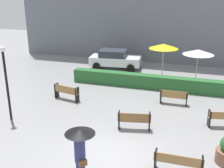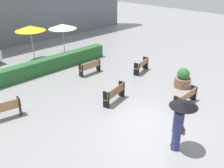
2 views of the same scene
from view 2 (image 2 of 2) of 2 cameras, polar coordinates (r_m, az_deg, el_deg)
ground_plane at (r=11.22m, az=7.62°, el=-9.26°), size 60.00×60.00×0.00m
bench_far_left at (r=12.22m, az=-24.28°, el=-5.43°), size 1.71×0.67×0.91m
bench_back_row at (r=15.99m, az=-5.09°, el=4.01°), size 1.60×0.38×0.86m
bench_far_right at (r=16.33m, az=6.91°, el=4.40°), size 1.54×0.72×0.85m
bench_near_right at (r=12.82m, az=16.86°, el=-2.95°), size 1.77×0.38×0.81m
bench_mid_center at (r=12.57m, az=0.66°, el=-2.15°), size 1.59×0.66×0.89m
pedestrian_with_umbrella at (r=9.34m, az=15.54°, el=-7.89°), size 1.02×1.02×2.07m
planter_pot at (r=14.77m, az=16.15°, el=1.12°), size 0.94×0.94×1.16m
patio_umbrella_yellow at (r=18.69m, az=-18.50°, el=12.20°), size 2.14×2.14×2.61m
patio_umbrella_white at (r=19.63m, az=-11.46°, el=13.00°), size 2.16×2.16×2.42m
hedge_strip at (r=16.70m, az=-16.05°, el=3.87°), size 10.19×0.70×0.92m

